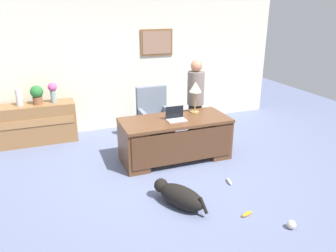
{
  "coord_description": "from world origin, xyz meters",
  "views": [
    {
      "loc": [
        -1.68,
        -4.37,
        2.6
      ],
      "look_at": [
        0.09,
        0.3,
        0.75
      ],
      "focal_mm": 35.38,
      "sensor_mm": 36.0,
      "label": 1
    }
  ],
  "objects_px": {
    "desk": "(176,138)",
    "dog_toy_bone": "(229,181)",
    "armchair": "(154,118)",
    "vase_with_flowers": "(53,91)",
    "vase_empty": "(19,97)",
    "laptop": "(176,117)",
    "potted_plant": "(37,94)",
    "dog_toy_plush": "(247,214)",
    "person_standing": "(195,101)",
    "desk_lamp": "(195,89)",
    "credenza": "(36,124)",
    "dog_toy_ball": "(292,225)",
    "dog_lying": "(179,196)"
  },
  "relations": [
    {
      "from": "desk_lamp",
      "to": "laptop",
      "type": "bearing_deg",
      "value": -152.2
    },
    {
      "from": "dog_lying",
      "to": "vase_empty",
      "type": "xyz_separation_m",
      "value": [
        -2.01,
        3.05,
        0.79
      ]
    },
    {
      "from": "vase_with_flowers",
      "to": "potted_plant",
      "type": "relative_size",
      "value": 1.09
    },
    {
      "from": "armchair",
      "to": "vase_empty",
      "type": "height_order",
      "value": "vase_empty"
    },
    {
      "from": "laptop",
      "to": "potted_plant",
      "type": "distance_m",
      "value": 2.77
    },
    {
      "from": "potted_plant",
      "to": "dog_toy_plush",
      "type": "xyz_separation_m",
      "value": [
        2.43,
        -3.57,
        -0.96
      ]
    },
    {
      "from": "potted_plant",
      "to": "dog_toy_ball",
      "type": "distance_m",
      "value": 4.96
    },
    {
      "from": "desk_lamp",
      "to": "dog_toy_bone",
      "type": "height_order",
      "value": "desk_lamp"
    },
    {
      "from": "desk_lamp",
      "to": "dog_toy_bone",
      "type": "bearing_deg",
      "value": -90.23
    },
    {
      "from": "armchair",
      "to": "potted_plant",
      "type": "height_order",
      "value": "potted_plant"
    },
    {
      "from": "armchair",
      "to": "dog_toy_ball",
      "type": "distance_m",
      "value": 3.33
    },
    {
      "from": "desk_lamp",
      "to": "dog_toy_ball",
      "type": "distance_m",
      "value": 2.79
    },
    {
      "from": "armchair",
      "to": "credenza",
      "type": "bearing_deg",
      "value": 160.74
    },
    {
      "from": "potted_plant",
      "to": "dog_toy_ball",
      "type": "bearing_deg",
      "value": -55.07
    },
    {
      "from": "armchair",
      "to": "dog_toy_bone",
      "type": "height_order",
      "value": "armchair"
    },
    {
      "from": "desk",
      "to": "credenza",
      "type": "height_order",
      "value": "credenza"
    },
    {
      "from": "desk",
      "to": "dog_lying",
      "type": "relative_size",
      "value": 2.32
    },
    {
      "from": "desk",
      "to": "dog_toy_ball",
      "type": "distance_m",
      "value": 2.42
    },
    {
      "from": "desk",
      "to": "credenza",
      "type": "distance_m",
      "value": 2.82
    },
    {
      "from": "person_standing",
      "to": "dog_toy_plush",
      "type": "xyz_separation_m",
      "value": [
        -0.41,
        -2.51,
        -0.81
      ]
    },
    {
      "from": "armchair",
      "to": "vase_empty",
      "type": "distance_m",
      "value": 2.58
    },
    {
      "from": "person_standing",
      "to": "laptop",
      "type": "relative_size",
      "value": 5.08
    },
    {
      "from": "person_standing",
      "to": "dog_toy_ball",
      "type": "relative_size",
      "value": 14.87
    },
    {
      "from": "desk",
      "to": "desk_lamp",
      "type": "height_order",
      "value": "desk_lamp"
    },
    {
      "from": "potted_plant",
      "to": "dog_toy_bone",
      "type": "bearing_deg",
      "value": -46.2
    },
    {
      "from": "laptop",
      "to": "vase_empty",
      "type": "relative_size",
      "value": 1.01
    },
    {
      "from": "dog_toy_bone",
      "to": "dog_toy_plush",
      "type": "height_order",
      "value": "same"
    },
    {
      "from": "credenza",
      "to": "desk_lamp",
      "type": "xyz_separation_m",
      "value": [
        2.74,
        -1.45,
        0.79
      ]
    },
    {
      "from": "potted_plant",
      "to": "credenza",
      "type": "bearing_deg",
      "value": -179.08
    },
    {
      "from": "dog_toy_plush",
      "to": "person_standing",
      "type": "bearing_deg",
      "value": 80.72
    },
    {
      "from": "vase_empty",
      "to": "credenza",
      "type": "bearing_deg",
      "value": -0.33
    },
    {
      "from": "vase_with_flowers",
      "to": "vase_empty",
      "type": "relative_size",
      "value": 1.23
    },
    {
      "from": "dog_toy_ball",
      "to": "dog_toy_bone",
      "type": "relative_size",
      "value": 0.55
    },
    {
      "from": "dog_toy_ball",
      "to": "potted_plant",
      "type": "bearing_deg",
      "value": 124.93
    },
    {
      "from": "armchair",
      "to": "vase_empty",
      "type": "bearing_deg",
      "value": 162.46
    },
    {
      "from": "armchair",
      "to": "dog_toy_plush",
      "type": "height_order",
      "value": "armchair"
    },
    {
      "from": "dog_lying",
      "to": "laptop",
      "type": "bearing_deg",
      "value": 70.05
    },
    {
      "from": "desk",
      "to": "dog_toy_bone",
      "type": "height_order",
      "value": "desk"
    },
    {
      "from": "desk",
      "to": "vase_empty",
      "type": "xyz_separation_m",
      "value": [
        -2.51,
        1.68,
        0.54
      ]
    },
    {
      "from": "vase_empty",
      "to": "dog_toy_plush",
      "type": "bearing_deg",
      "value": -52.42
    },
    {
      "from": "credenza",
      "to": "desk",
      "type": "bearing_deg",
      "value": -36.45
    },
    {
      "from": "desk",
      "to": "person_standing",
      "type": "distance_m",
      "value": 0.99
    },
    {
      "from": "laptop",
      "to": "person_standing",
      "type": "bearing_deg",
      "value": 43.59
    },
    {
      "from": "armchair",
      "to": "vase_empty",
      "type": "relative_size",
      "value": 3.43
    },
    {
      "from": "armchair",
      "to": "dog_toy_bone",
      "type": "distance_m",
      "value": 2.12
    },
    {
      "from": "potted_plant",
      "to": "armchair",
      "type": "bearing_deg",
      "value": -20.01
    },
    {
      "from": "vase_with_flowers",
      "to": "vase_empty",
      "type": "distance_m",
      "value": 0.62
    },
    {
      "from": "vase_empty",
      "to": "potted_plant",
      "type": "height_order",
      "value": "potted_plant"
    },
    {
      "from": "desk",
      "to": "dog_toy_plush",
      "type": "relative_size",
      "value": 10.02
    },
    {
      "from": "armchair",
      "to": "vase_with_flowers",
      "type": "bearing_deg",
      "value": 157.06
    }
  ]
}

